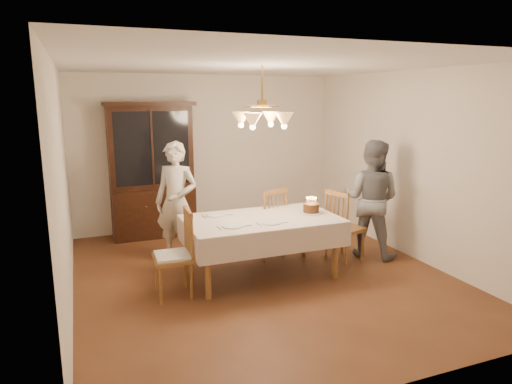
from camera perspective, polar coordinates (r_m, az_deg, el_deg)
name	(u,v)px	position (r m, az deg, el deg)	size (l,w,h in m)	color
ground	(262,275)	(5.93, 0.72, -10.35)	(5.00, 5.00, 0.00)	#522B17
room_shell	(262,152)	(5.53, 0.76, 5.00)	(5.00, 5.00, 5.00)	white
dining_table	(262,224)	(5.71, 0.74, -3.99)	(1.90, 1.10, 0.76)	brown
china_hutch	(152,173)	(7.51, -12.90, 2.37)	(1.38, 0.54, 2.16)	black
chair_far_side	(267,226)	(6.46, 1.41, -4.32)	(0.54, 0.53, 1.00)	brown
chair_left_end	(174,258)	(5.29, -10.27, -8.09)	(0.44, 0.45, 1.00)	brown
chair_right_end	(344,229)	(6.43, 10.97, -4.60)	(0.53, 0.55, 1.00)	brown
elderly_woman	(176,202)	(6.28, -9.93, -1.30)	(0.61, 0.40, 1.66)	beige
adult_in_grey	(371,199)	(6.60, 14.18, -0.85)	(0.81, 0.63, 1.66)	slate
birthday_cake	(311,209)	(5.95, 6.90, -2.08)	(0.30, 0.30, 0.21)	white
place_setting_near_left	(234,226)	(5.32, -2.77, -4.26)	(0.39, 0.25, 0.02)	white
place_setting_near_right	(272,223)	(5.46, 2.05, -3.85)	(0.37, 0.23, 0.02)	white
place_setting_far_left	(217,215)	(5.83, -4.91, -2.85)	(0.38, 0.23, 0.02)	white
chandelier	(262,119)	(5.49, 0.77, 9.09)	(0.62, 0.62, 0.73)	#BF8C3F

